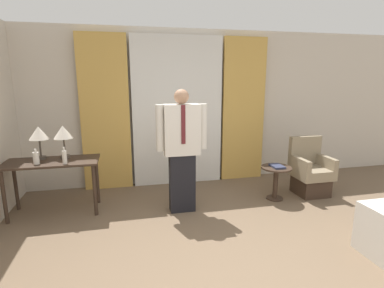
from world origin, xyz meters
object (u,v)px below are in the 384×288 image
at_px(person, 182,147).
at_px(armchair, 310,173).
at_px(desk, 52,169).
at_px(bottle_near_edge, 64,157).
at_px(table_lamp_right, 63,133).
at_px(bottle_by_lamp, 36,158).
at_px(book, 277,166).
at_px(table_lamp_left, 39,134).
at_px(side_table, 276,177).

xyz_separation_m(person, armchair, (2.17, 0.17, -0.58)).
relative_size(desk, bottle_near_edge, 5.45).
height_order(table_lamp_right, person, person).
relative_size(bottle_by_lamp, person, 0.12).
relative_size(table_lamp_right, bottle_by_lamp, 2.27).
distance_m(desk, armchair, 3.95).
bearing_deg(armchair, person, -175.44).
bearing_deg(book, person, -177.55).
xyz_separation_m(table_lamp_left, person, (1.92, -0.46, -0.18)).
height_order(desk, table_lamp_left, table_lamp_left).
bearing_deg(table_lamp_right, table_lamp_left, 180.00).
bearing_deg(bottle_near_edge, table_lamp_right, 99.05).
distance_m(table_lamp_right, bottle_near_edge, 0.42).
distance_m(desk, person, 1.82).
xyz_separation_m(side_table, book, (0.00, -0.01, 0.18)).
bearing_deg(table_lamp_left, armchair, -4.06).
relative_size(person, armchair, 1.87).
relative_size(person, book, 7.03).
height_order(bottle_by_lamp, person, person).
distance_m(table_lamp_left, book, 3.50).
xyz_separation_m(table_lamp_right, bottle_by_lamp, (-0.31, -0.25, -0.27)).
xyz_separation_m(bottle_near_edge, person, (1.56, -0.14, 0.08)).
height_order(desk, table_lamp_right, table_lamp_right).
height_order(bottle_near_edge, armchair, bottle_near_edge).
distance_m(desk, side_table, 3.29).
bearing_deg(desk, bottle_by_lamp, -143.27).
distance_m(table_lamp_right, book, 3.19).
distance_m(desk, table_lamp_right, 0.51).
distance_m(bottle_by_lamp, book, 3.45).
bearing_deg(table_lamp_right, book, -7.30).
xyz_separation_m(bottle_by_lamp, book, (3.43, -0.15, -0.30)).
relative_size(person, side_table, 3.29).
height_order(desk, bottle_by_lamp, bottle_by_lamp).
bearing_deg(desk, table_lamp_right, 39.74).
bearing_deg(side_table, desk, 175.50).
xyz_separation_m(bottle_near_edge, bottle_by_lamp, (-0.37, 0.07, -0.01)).
relative_size(table_lamp_left, armchair, 0.50).
xyz_separation_m(desk, table_lamp_right, (0.16, 0.13, 0.47)).
bearing_deg(table_lamp_right, desk, -140.26).
relative_size(bottle_near_edge, book, 0.93).
height_order(person, book, person).
xyz_separation_m(person, side_table, (1.51, 0.08, -0.58)).
bearing_deg(side_table, book, -70.42).
bearing_deg(person, side_table, 2.88).
relative_size(table_lamp_left, bottle_near_edge, 2.04).
xyz_separation_m(table_lamp_right, armchair, (3.78, -0.29, -0.76)).
bearing_deg(table_lamp_right, bottle_by_lamp, -141.73).
distance_m(armchair, book, 0.70).
distance_m(desk, bottle_near_edge, 0.35).
height_order(bottle_by_lamp, side_table, bottle_by_lamp).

